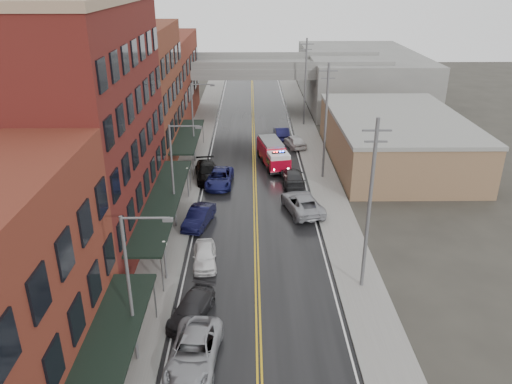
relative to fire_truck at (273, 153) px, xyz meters
name	(u,v)px	position (x,y,z in m)	size (l,w,h in m)	color
road	(255,198)	(-2.14, -8.86, -1.41)	(11.00, 160.00, 0.02)	black
sidewalk_left	(179,197)	(-9.44, -8.86, -1.34)	(3.00, 160.00, 0.15)	slate
sidewalk_right	(330,197)	(5.16, -8.86, -1.34)	(3.00, 160.00, 0.15)	slate
curb_left	(197,197)	(-7.79, -8.86, -1.34)	(0.30, 160.00, 0.15)	gray
curb_right	(313,197)	(3.51, -8.86, -1.34)	(0.30, 160.00, 0.15)	gray
brick_building_b	(82,129)	(-15.44, -15.86, 7.58)	(9.00, 20.00, 18.00)	#531816
brick_building_c	(133,96)	(-15.44, 1.64, 6.08)	(9.00, 15.00, 15.00)	brown
brick_building_far	(160,79)	(-15.44, 19.14, 4.58)	(9.00, 20.00, 12.00)	maroon
tan_building	(395,141)	(13.86, 1.14, 1.08)	(14.00, 22.00, 5.00)	#806045
right_far_block	(360,77)	(15.86, 31.14, 2.58)	(18.00, 30.00, 8.00)	slate
awning_0	(99,371)	(-9.63, -34.86, 1.57)	(2.60, 16.00, 3.09)	black
awning_1	(164,200)	(-9.63, -15.86, 1.57)	(2.60, 18.00, 3.09)	black
awning_2	(188,136)	(-9.63, 1.64, 1.57)	(2.60, 13.00, 3.09)	black
globe_lamp_1	(164,251)	(-8.54, -22.86, 0.90)	(0.44, 0.44, 3.12)	#59595B
globe_lamp_2	(187,176)	(-8.54, -8.86, 0.90)	(0.44, 0.44, 3.12)	#59595B
street_lamp_0	(133,282)	(-8.69, -30.86, 3.77)	(2.64, 0.22, 9.00)	#59595B
street_lamp_1	(175,170)	(-8.69, -14.86, 3.77)	(2.64, 0.22, 9.00)	#59595B
street_lamp_2	(195,118)	(-8.69, 1.14, 3.77)	(2.64, 0.22, 9.00)	#59595B
utility_pole_0	(370,204)	(5.06, -23.86, 4.89)	(1.80, 0.24, 12.00)	#59595B
utility_pole_1	(326,120)	(5.06, -3.86, 4.89)	(1.80, 0.24, 12.00)	#59595B
utility_pole_2	(305,81)	(5.06, 16.14, 4.89)	(1.80, 0.24, 12.00)	#59595B
overpass	(253,74)	(-2.14, 23.14, 4.57)	(40.00, 10.00, 7.50)	slate
fire_truck	(273,153)	(0.00, 0.00, 0.00)	(3.92, 7.46, 2.61)	#B20820
parked_car_left_2	(194,352)	(-5.74, -31.11, -0.63)	(2.61, 5.67, 1.58)	#999BA0
parked_car_left_3	(192,309)	(-6.30, -27.14, -0.74)	(1.90, 4.66, 1.35)	#28272A
parked_car_left_4	(205,255)	(-6.01, -20.79, -0.69)	(1.71, 4.24, 1.45)	white
parked_car_left_5	(199,217)	(-7.00, -14.50, -0.64)	(1.65, 4.74, 1.56)	black
parked_car_left_6	(219,178)	(-5.74, -5.66, -0.64)	(2.59, 5.61, 1.56)	#161955
parked_car_left_7	(207,172)	(-7.14, -4.06, -0.59)	(2.31, 5.68, 1.65)	black
parked_car_right_0	(302,203)	(2.10, -11.94, -0.58)	(2.78, 6.03, 1.68)	#97999E
parked_car_right_1	(293,177)	(1.76, -5.55, -0.64)	(2.17, 5.33, 1.55)	#29292C
parked_car_right_2	(294,141)	(2.86, 6.41, -0.63)	(1.85, 4.61, 1.57)	silver
parked_car_right_3	(281,133)	(1.49, 9.68, -0.61)	(1.70, 4.89, 1.61)	#0E0E34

